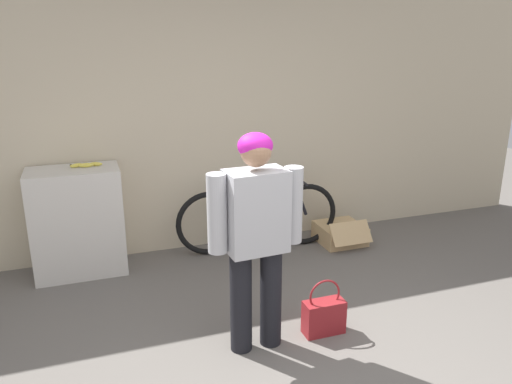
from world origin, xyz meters
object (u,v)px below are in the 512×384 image
at_px(person, 256,228).
at_px(cardboard_box, 340,233).
at_px(handbag, 324,315).
at_px(banana, 86,165).
at_px(bicycle, 259,217).

relative_size(person, cardboard_box, 2.85).
relative_size(person, handbag, 3.54).
bearing_deg(handbag, banana, 132.25).
distance_m(bicycle, handbag, 1.66).
distance_m(person, banana, 2.02).
relative_size(person, bicycle, 0.91).
xyz_separation_m(handbag, cardboard_box, (0.97, 1.53, -0.04)).
bearing_deg(handbag, cardboard_box, 57.63).
bearing_deg(banana, cardboard_box, -4.81).
height_order(banana, handbag, banana).
relative_size(banana, handbag, 0.67).
xyz_separation_m(bicycle, handbag, (-0.07, -1.65, -0.21)).
bearing_deg(person, cardboard_box, 41.24).
height_order(bicycle, cardboard_box, bicycle).
height_order(handbag, cardboard_box, handbag).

